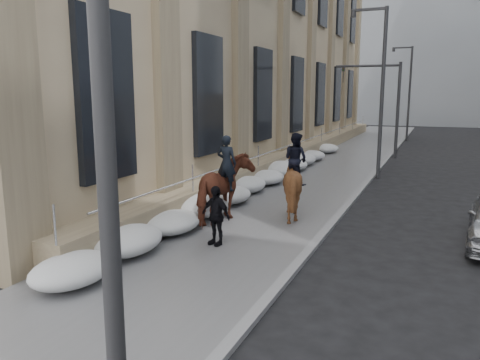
% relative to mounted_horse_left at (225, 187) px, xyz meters
% --- Properties ---
extents(ground, '(140.00, 140.00, 0.00)m').
position_rel_mounted_horse_left_xyz_m(ground, '(0.46, -3.59, -1.22)').
color(ground, black).
rests_on(ground, ground).
extents(sidewalk, '(5.00, 80.00, 0.12)m').
position_rel_mounted_horse_left_xyz_m(sidewalk, '(0.46, 6.41, -1.16)').
color(sidewalk, '#58585B').
rests_on(sidewalk, ground).
extents(curb, '(0.24, 80.00, 0.12)m').
position_rel_mounted_horse_left_xyz_m(curb, '(3.08, 6.41, -1.16)').
color(curb, slate).
rests_on(curb, ground).
extents(limestone_building, '(6.10, 44.00, 18.00)m').
position_rel_mounted_horse_left_xyz_m(limestone_building, '(-4.80, 16.37, 7.68)').
color(limestone_building, '#9E8668').
rests_on(limestone_building, ground).
extents(bg_building_mid, '(30.00, 12.00, 28.00)m').
position_rel_mounted_horse_left_xyz_m(bg_building_mid, '(4.46, 56.41, 12.78)').
color(bg_building_mid, slate).
rests_on(bg_building_mid, ground).
extents(bg_building_far, '(24.00, 12.00, 20.00)m').
position_rel_mounted_horse_left_xyz_m(bg_building_far, '(-5.54, 68.41, 8.78)').
color(bg_building_far, gray).
rests_on(bg_building_far, ground).
extents(streetlight_near, '(1.71, 0.24, 8.00)m').
position_rel_mounted_horse_left_xyz_m(streetlight_near, '(3.20, -9.59, 3.36)').
color(streetlight_near, '#2D2D30').
rests_on(streetlight_near, ground).
extents(streetlight_mid, '(1.71, 0.24, 8.00)m').
position_rel_mounted_horse_left_xyz_m(streetlight_mid, '(3.20, 10.41, 3.36)').
color(streetlight_mid, '#2D2D30').
rests_on(streetlight_mid, ground).
extents(streetlight_far, '(1.71, 0.24, 8.00)m').
position_rel_mounted_horse_left_xyz_m(streetlight_far, '(3.20, 30.41, 3.36)').
color(streetlight_far, '#2D2D30').
rests_on(streetlight_far, ground).
extents(traffic_signal, '(4.10, 0.22, 6.00)m').
position_rel_mounted_horse_left_xyz_m(traffic_signal, '(2.53, 18.41, 2.78)').
color(traffic_signal, '#2D2D30').
rests_on(traffic_signal, ground).
extents(snow_bank, '(1.70, 18.10, 0.76)m').
position_rel_mounted_horse_left_xyz_m(snow_bank, '(-0.96, 4.51, -0.75)').
color(snow_bank, silver).
rests_on(snow_bank, sidewalk).
extents(mounted_horse_left, '(1.14, 2.48, 2.71)m').
position_rel_mounted_horse_left_xyz_m(mounted_horse_left, '(0.00, 0.00, 0.00)').
color(mounted_horse_left, '#472115').
rests_on(mounted_horse_left, sidewalk).
extents(mounted_horse_right, '(2.33, 2.43, 2.71)m').
position_rel_mounted_horse_left_xyz_m(mounted_horse_right, '(1.67, 1.63, 0.04)').
color(mounted_horse_right, '#452713').
rests_on(mounted_horse_right, sidewalk).
extents(pedestrian, '(1.00, 0.63, 1.59)m').
position_rel_mounted_horse_left_xyz_m(pedestrian, '(0.70, -2.08, -0.31)').
color(pedestrian, black).
rests_on(pedestrian, sidewalk).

